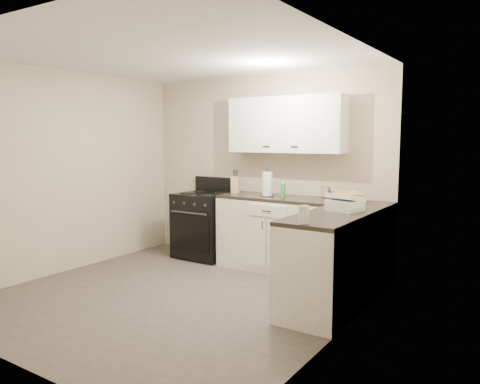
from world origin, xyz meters
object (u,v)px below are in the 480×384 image
Objects in this scene: paper_towel at (267,184)px; knife_block at (235,185)px; wicker_basket at (348,198)px; stove at (204,225)px; countertop_grill at (345,205)px.

knife_block is at bearing 171.87° from paper_towel.
paper_towel is 0.93× the size of wicker_basket.
paper_towel is at bearing -24.83° from knife_block.
wicker_basket reaches higher than stove.
countertop_grill is at bearing -15.11° from stove.
wicker_basket and countertop_grill have the same top height.
paper_towel reaches higher than countertop_grill.
wicker_basket is (1.08, -0.03, -0.10)m from paper_towel.
knife_block is 0.72× the size of paper_towel.
stove is 0.77m from knife_block.
paper_towel is at bearing 168.35° from countertop_grill.
paper_towel is 1.39m from countertop_grill.
knife_block reaches higher than wicker_basket.
stove is 2.95× the size of countertop_grill.
paper_towel is 1.02× the size of countertop_grill.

